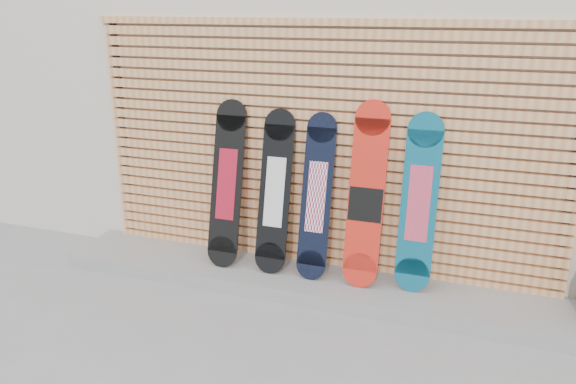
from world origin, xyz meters
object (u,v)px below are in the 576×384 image
(snowboard_1, at_px, (275,192))
(snowboard_3, at_px, (366,197))
(snowboard_4, at_px, (419,204))
(snowboard_0, at_px, (227,184))
(snowboard_2, at_px, (317,197))

(snowboard_1, xyz_separation_m, snowboard_3, (0.81, 0.00, 0.05))
(snowboard_1, height_order, snowboard_4, snowboard_4)
(snowboard_1, bearing_deg, snowboard_4, 1.89)
(snowboard_0, xyz_separation_m, snowboard_3, (1.27, 0.01, 0.02))
(snowboard_1, distance_m, snowboard_4, 1.24)
(snowboard_1, relative_size, snowboard_2, 1.01)
(snowboard_1, bearing_deg, snowboard_0, -178.56)
(snowboard_1, xyz_separation_m, snowboard_4, (1.24, 0.04, 0.02))
(snowboard_0, relative_size, snowboard_3, 0.96)
(snowboard_2, distance_m, snowboard_4, 0.86)
(snowboard_1, bearing_deg, snowboard_2, 0.51)
(snowboard_1, bearing_deg, snowboard_3, 0.11)
(snowboard_1, distance_m, snowboard_3, 0.81)
(snowboard_0, relative_size, snowboard_4, 1.01)
(snowboard_0, height_order, snowboard_3, snowboard_3)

